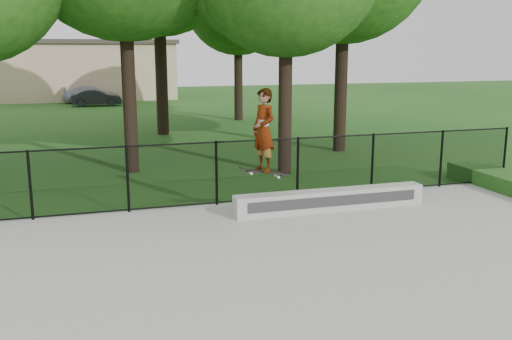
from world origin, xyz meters
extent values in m
plane|color=#1C4F16|center=(0.00, 0.00, 0.00)|extent=(100.00, 100.00, 0.00)
cube|color=#9B9B96|center=(0.00, 0.00, 0.03)|extent=(14.00, 12.00, 0.06)
cube|color=#B3B2AE|center=(2.33, 4.70, 0.29)|extent=(4.45, 0.40, 0.47)
imported|color=black|center=(-1.80, 31.93, 0.52)|extent=(2.92, 1.23, 1.04)
imported|color=#9198A4|center=(-2.04, 34.15, 0.56)|extent=(3.65, 1.76, 1.13)
cube|color=black|center=(0.71, 4.58, 1.07)|extent=(0.84, 0.23, 0.16)
imported|color=#A2CFD5|center=(0.71, 4.58, 1.95)|extent=(0.59, 0.73, 1.73)
cylinder|color=black|center=(-4.00, 5.90, 0.81)|extent=(0.06, 0.06, 1.50)
cylinder|color=black|center=(-2.00, 5.90, 0.81)|extent=(0.06, 0.06, 1.50)
cylinder|color=black|center=(0.00, 5.90, 0.81)|extent=(0.06, 0.06, 1.50)
cylinder|color=black|center=(2.00, 5.90, 0.81)|extent=(0.06, 0.06, 1.50)
cylinder|color=black|center=(4.00, 5.90, 0.81)|extent=(0.06, 0.06, 1.50)
cylinder|color=black|center=(6.00, 5.90, 0.81)|extent=(0.06, 0.06, 1.50)
cylinder|color=black|center=(8.00, 5.90, 0.81)|extent=(0.06, 0.06, 1.50)
cylinder|color=black|center=(0.00, 5.90, 1.53)|extent=(16.00, 0.04, 0.04)
cylinder|color=black|center=(0.00, 5.90, 0.11)|extent=(16.00, 0.04, 0.04)
cube|color=black|center=(0.00, 5.90, 0.81)|extent=(16.00, 0.01, 1.50)
cylinder|color=black|center=(-1.50, 10.50, 2.60)|extent=(0.44, 0.44, 5.19)
cylinder|color=black|center=(2.80, 9.00, 2.30)|extent=(0.44, 0.44, 4.59)
cylinder|color=black|center=(6.00, 12.00, 2.57)|extent=(0.44, 0.44, 5.14)
cylinder|color=black|center=(0.50, 18.00, 2.81)|extent=(0.44, 0.44, 5.61)
cylinder|color=black|center=(5.00, 22.00, 2.25)|extent=(0.44, 0.44, 4.51)
sphere|color=#1B4C14|center=(5.00, 22.00, 5.99)|extent=(5.41, 5.41, 5.41)
cube|color=#CDB090|center=(-2.00, 38.00, 2.00)|extent=(12.00, 6.00, 4.00)
cube|color=#3F3833|center=(-2.00, 38.00, 4.15)|extent=(12.40, 6.40, 0.30)
camera|label=1|loc=(-2.92, -6.57, 3.59)|focal=40.00mm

